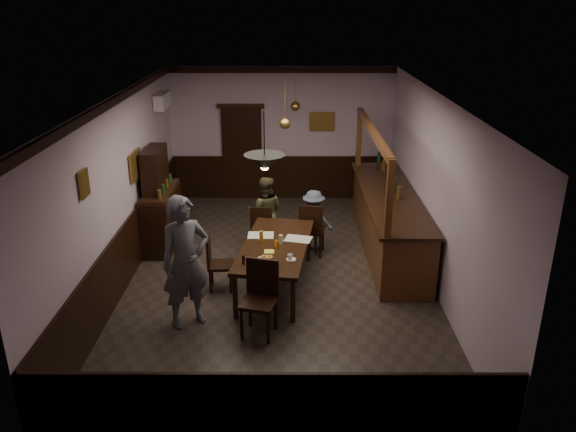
{
  "coord_description": "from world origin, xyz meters",
  "views": [
    {
      "loc": [
        0.19,
        -8.46,
        4.38
      ],
      "look_at": [
        0.16,
        -0.17,
        1.15
      ],
      "focal_mm": 35.0,
      "sensor_mm": 36.0,
      "label": 1
    }
  ],
  "objects_px": {
    "chair_side": "(216,261)",
    "sideboard": "(160,208)",
    "person_seated_left": "(265,212)",
    "pendant_brass_far": "(295,106)",
    "pendant_iron": "(265,163)",
    "dining_table": "(275,248)",
    "pendant_brass_mid": "(285,123)",
    "chair_near": "(260,294)",
    "person_standing": "(186,262)",
    "chair_far_right": "(312,227)",
    "person_seated_right": "(313,220)",
    "chair_far_left": "(262,227)",
    "coffee_cup": "(290,257)",
    "bar_counter": "(388,220)",
    "soda_can": "(276,244)"
  },
  "relations": [
    {
      "from": "chair_near",
      "to": "person_seated_right",
      "type": "height_order",
      "value": "person_seated_right"
    },
    {
      "from": "chair_near",
      "to": "chair_side",
      "type": "height_order",
      "value": "chair_near"
    },
    {
      "from": "chair_far_left",
      "to": "sideboard",
      "type": "relative_size",
      "value": 0.49
    },
    {
      "from": "person_standing",
      "to": "bar_counter",
      "type": "bearing_deg",
      "value": 6.12
    },
    {
      "from": "dining_table",
      "to": "chair_near",
      "type": "distance_m",
      "value": 1.32
    },
    {
      "from": "coffee_cup",
      "to": "pendant_brass_mid",
      "type": "xyz_separation_m",
      "value": [
        -0.09,
        2.35,
        1.5
      ]
    },
    {
      "from": "chair_near",
      "to": "bar_counter",
      "type": "relative_size",
      "value": 0.26
    },
    {
      "from": "dining_table",
      "to": "chair_side",
      "type": "relative_size",
      "value": 2.57
    },
    {
      "from": "coffee_cup",
      "to": "soda_can",
      "type": "bearing_deg",
      "value": 124.25
    },
    {
      "from": "coffee_cup",
      "to": "chair_side",
      "type": "bearing_deg",
      "value": 166.09
    },
    {
      "from": "chair_side",
      "to": "sideboard",
      "type": "relative_size",
      "value": 0.48
    },
    {
      "from": "dining_table",
      "to": "person_seated_left",
      "type": "bearing_deg",
      "value": 98.1
    },
    {
      "from": "chair_side",
      "to": "person_seated_right",
      "type": "relative_size",
      "value": 0.79
    },
    {
      "from": "chair_far_right",
      "to": "person_seated_right",
      "type": "bearing_deg",
      "value": -87.72
    },
    {
      "from": "sideboard",
      "to": "dining_table",
      "type": "bearing_deg",
      "value": -36.97
    },
    {
      "from": "chair_side",
      "to": "pendant_brass_far",
      "type": "height_order",
      "value": "pendant_brass_far"
    },
    {
      "from": "person_standing",
      "to": "coffee_cup",
      "type": "xyz_separation_m",
      "value": [
        1.45,
        0.53,
        -0.16
      ]
    },
    {
      "from": "person_seated_right",
      "to": "pendant_brass_far",
      "type": "bearing_deg",
      "value": -63.47
    },
    {
      "from": "person_seated_right",
      "to": "pendant_brass_mid",
      "type": "relative_size",
      "value": 1.41
    },
    {
      "from": "person_seated_right",
      "to": "soda_can",
      "type": "relative_size",
      "value": 9.54
    },
    {
      "from": "pendant_iron",
      "to": "dining_table",
      "type": "bearing_deg",
      "value": 81.91
    },
    {
      "from": "person_standing",
      "to": "pendant_brass_far",
      "type": "bearing_deg",
      "value": 38.92
    },
    {
      "from": "person_seated_left",
      "to": "pendant_brass_far",
      "type": "distance_m",
      "value": 2.53
    },
    {
      "from": "chair_side",
      "to": "bar_counter",
      "type": "bearing_deg",
      "value": -65.27
    },
    {
      "from": "chair_far_left",
      "to": "bar_counter",
      "type": "height_order",
      "value": "bar_counter"
    },
    {
      "from": "chair_near",
      "to": "person_standing",
      "type": "relative_size",
      "value": 0.55
    },
    {
      "from": "chair_far_right",
      "to": "chair_near",
      "type": "height_order",
      "value": "chair_near"
    },
    {
      "from": "chair_far_right",
      "to": "person_seated_right",
      "type": "relative_size",
      "value": 0.87
    },
    {
      "from": "pendant_iron",
      "to": "coffee_cup",
      "type": "bearing_deg",
      "value": 34.09
    },
    {
      "from": "sideboard",
      "to": "pendant_brass_mid",
      "type": "height_order",
      "value": "pendant_brass_mid"
    },
    {
      "from": "chair_far_left",
      "to": "coffee_cup",
      "type": "xyz_separation_m",
      "value": [
        0.5,
        -1.88,
        0.3
      ]
    },
    {
      "from": "chair_near",
      "to": "coffee_cup",
      "type": "relative_size",
      "value": 13.29
    },
    {
      "from": "pendant_iron",
      "to": "pendant_brass_far",
      "type": "xyz_separation_m",
      "value": [
        0.45,
        4.25,
        -0.01
      ]
    },
    {
      "from": "sideboard",
      "to": "pendant_iron",
      "type": "xyz_separation_m",
      "value": [
        2.06,
        -2.43,
        1.56
      ]
    },
    {
      "from": "chair_near",
      "to": "pendant_iron",
      "type": "bearing_deg",
      "value": 97.17
    },
    {
      "from": "chair_far_left",
      "to": "chair_side",
      "type": "relative_size",
      "value": 1.01
    },
    {
      "from": "chair_near",
      "to": "person_standing",
      "type": "xyz_separation_m",
      "value": [
        -1.04,
        0.21,
        0.38
      ]
    },
    {
      "from": "pendant_brass_far",
      "to": "sideboard",
      "type": "bearing_deg",
      "value": -143.99
    },
    {
      "from": "dining_table",
      "to": "pendant_brass_far",
      "type": "bearing_deg",
      "value": 84.38
    },
    {
      "from": "chair_near",
      "to": "bar_counter",
      "type": "height_order",
      "value": "bar_counter"
    },
    {
      "from": "sideboard",
      "to": "person_standing",
      "type": "bearing_deg",
      "value": -70.67
    },
    {
      "from": "person_seated_right",
      "to": "sideboard",
      "type": "height_order",
      "value": "sideboard"
    },
    {
      "from": "chair_near",
      "to": "pendant_iron",
      "type": "height_order",
      "value": "pendant_iron"
    },
    {
      "from": "dining_table",
      "to": "person_standing",
      "type": "relative_size",
      "value": 1.2
    },
    {
      "from": "chair_near",
      "to": "soda_can",
      "type": "height_order",
      "value": "chair_near"
    },
    {
      "from": "person_seated_left",
      "to": "chair_far_left",
      "type": "bearing_deg",
      "value": 82.34
    },
    {
      "from": "dining_table",
      "to": "chair_far_right",
      "type": "xyz_separation_m",
      "value": [
        0.62,
        1.19,
        -0.14
      ]
    },
    {
      "from": "bar_counter",
      "to": "pendant_brass_mid",
      "type": "xyz_separation_m",
      "value": [
        -1.89,
        0.32,
        1.72
      ]
    },
    {
      "from": "chair_far_left",
      "to": "chair_far_right",
      "type": "xyz_separation_m",
      "value": [
        0.89,
        -0.13,
        0.04
      ]
    },
    {
      "from": "person_seated_left",
      "to": "person_seated_right",
      "type": "height_order",
      "value": "person_seated_left"
    }
  ]
}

